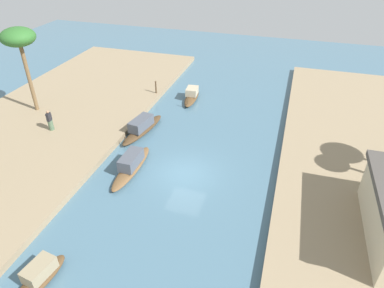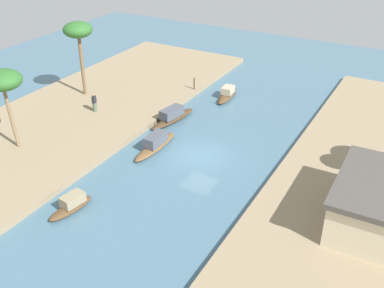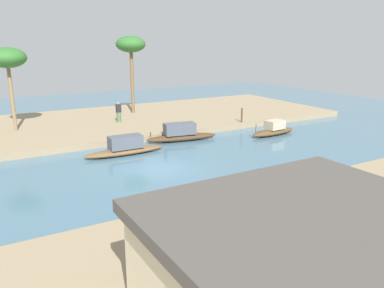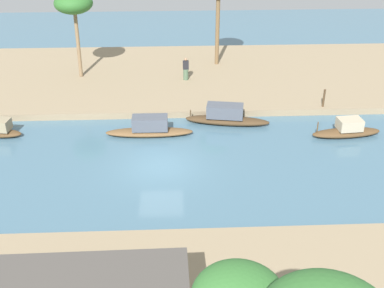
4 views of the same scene
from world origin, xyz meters
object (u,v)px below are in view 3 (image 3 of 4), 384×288
object	(u,v)px
palm_tree_left_near	(131,46)
riverside_building	(305,269)
sampan_open_hull	(125,148)
person_on_near_bank	(119,114)
mooring_post	(242,115)
sampan_midstream	(181,134)
palm_tree_left_far	(7,59)
sampan_foreground	(274,130)

from	to	relation	value
palm_tree_left_near	riverside_building	bearing A→B (deg)	76.53
sampan_open_hull	person_on_near_bank	size ratio (longest dim) A/B	3.13
mooring_post	riverside_building	world-z (taller)	riverside_building
sampan_midstream	palm_tree_left_far	xyz separation A→B (m)	(10.41, -8.08, 5.35)
sampan_midstream	palm_tree_left_near	xyz separation A→B (m)	(-0.29, -10.28, 6.16)
sampan_foreground	palm_tree_left_near	size ratio (longest dim) A/B	0.61
mooring_post	palm_tree_left_near	world-z (taller)	palm_tree_left_near
mooring_post	palm_tree_left_far	size ratio (longest dim) A/B	0.19
palm_tree_left_near	person_on_near_bank	bearing A→B (deg)	52.28
mooring_post	riverside_building	size ratio (longest dim) A/B	0.16
sampan_open_hull	person_on_near_bank	distance (m)	8.60
person_on_near_bank	palm_tree_left_far	size ratio (longest dim) A/B	0.27
palm_tree_left_near	palm_tree_left_far	bearing A→B (deg)	11.60
sampan_foreground	sampan_open_hull	size ratio (longest dim) A/B	0.82
sampan_open_hull	mooring_post	xyz separation A→B (m)	(-11.51, -2.83, 0.58)
sampan_open_hull	palm_tree_left_near	world-z (taller)	palm_tree_left_near
person_on_near_bank	palm_tree_left_near	distance (m)	7.02
sampan_open_hull	mooring_post	bearing A→B (deg)	-165.67
sampan_open_hull	mooring_post	size ratio (longest dim) A/B	4.38
sampan_foreground	riverside_building	xyz separation A→B (m)	(13.89, 16.91, 1.53)
mooring_post	palm_tree_left_far	bearing A→B (deg)	-21.15
sampan_midstream	palm_tree_left_far	distance (m)	14.23
person_on_near_bank	mooring_post	world-z (taller)	person_on_near_bank
palm_tree_left_far	sampan_open_hull	bearing A→B (deg)	120.52
palm_tree_left_near	riverside_building	xyz separation A→B (m)	(6.99, 29.19, -4.73)
sampan_open_hull	palm_tree_left_far	world-z (taller)	palm_tree_left_far
sampan_midstream	palm_tree_left_far	size ratio (longest dim) A/B	0.87
sampan_foreground	palm_tree_left_far	world-z (taller)	palm_tree_left_far
sampan_midstream	sampan_foreground	bearing A→B (deg)	174.07
mooring_post	riverside_building	bearing A→B (deg)	56.77
sampan_foreground	sampan_midstream	size ratio (longest dim) A/B	0.79
sampan_foreground	mooring_post	xyz separation A→B (m)	(0.53, -3.48, 0.63)
sampan_midstream	palm_tree_left_near	bearing A→B (deg)	-82.03
sampan_foreground	mooring_post	bearing A→B (deg)	-86.22
sampan_midstream	palm_tree_left_near	distance (m)	11.99
palm_tree_left_far	riverside_building	world-z (taller)	palm_tree_left_far
sampan_open_hull	sampan_foreground	bearing A→B (deg)	177.43
sampan_open_hull	riverside_building	xyz separation A→B (m)	(1.85, 17.56, 1.48)
mooring_post	palm_tree_left_far	world-z (taller)	palm_tree_left_far
sampan_foreground	sampan_midstream	world-z (taller)	sampan_midstream
sampan_midstream	mooring_post	size ratio (longest dim) A/B	4.50
riverside_building	palm_tree_left_far	bearing A→B (deg)	-82.93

